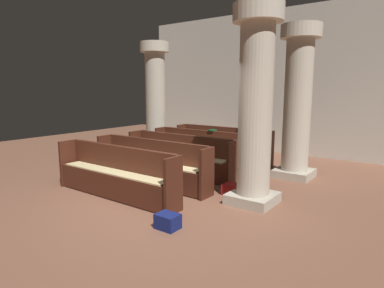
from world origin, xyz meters
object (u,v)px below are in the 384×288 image
(pew_row_3, at_px, (151,162))
(kneeler_box_red, at_px, (232,189))
(pew_row_0, at_px, (222,143))
(pew_row_1, at_px, (203,148))
(pillar_far_side, at_px, (155,97))
(pew_row_2, at_px, (180,154))
(hymn_book, at_px, (212,130))
(pew_row_4, at_px, (115,171))
(pillar_aisle_rear, at_px, (256,104))
(kneeler_box_navy, at_px, (168,221))
(lectern, at_px, (253,142))
(pillar_aisle_side, at_px, (298,100))

(pew_row_3, distance_m, kneeler_box_red, 1.85)
(pew_row_0, height_order, pew_row_1, same)
(pew_row_0, height_order, pillar_far_side, pillar_far_side)
(pew_row_2, distance_m, hymn_book, 1.28)
(pew_row_4, xyz_separation_m, pillar_aisle_rear, (2.27, 1.24, 1.28))
(pew_row_2, distance_m, pew_row_4, 1.99)
(hymn_book, distance_m, kneeler_box_red, 2.50)
(pew_row_4, xyz_separation_m, pillar_far_side, (-2.22, 3.61, 1.28))
(pew_row_3, xyz_separation_m, kneeler_box_navy, (1.75, -1.52, -0.40))
(pillar_far_side, height_order, hymn_book, pillar_far_side)
(pew_row_3, bearing_deg, kneeler_box_red, 14.55)
(pillar_far_side, height_order, kneeler_box_red, pillar_far_side)
(pew_row_1, distance_m, hymn_book, 0.53)
(pillar_aisle_rear, distance_m, lectern, 4.44)
(hymn_book, bearing_deg, pew_row_3, -94.45)
(hymn_book, height_order, kneeler_box_red, hymn_book)
(pew_row_0, distance_m, pew_row_2, 1.99)
(pew_row_0, height_order, pillar_aisle_side, pillar_aisle_side)
(pew_row_1, xyz_separation_m, pillar_aisle_side, (2.27, 0.47, 1.28))
(pillar_aisle_side, height_order, kneeler_box_navy, pillar_aisle_side)
(lectern, bearing_deg, pew_row_1, -102.10)
(pew_row_0, relative_size, pillar_far_side, 0.86)
(pew_row_0, distance_m, lectern, 1.18)
(pew_row_0, relative_size, pew_row_4, 1.00)
(pew_row_0, height_order, kneeler_box_red, pew_row_0)
(pew_row_0, bearing_deg, kneeler_box_red, -55.37)
(pillar_aisle_rear, relative_size, kneeler_box_navy, 10.31)
(pew_row_2, distance_m, pillar_aisle_side, 3.00)
(pew_row_1, bearing_deg, lectern, 77.90)
(pew_row_0, relative_size, pew_row_2, 1.00)
(pew_row_3, height_order, kneeler_box_red, pew_row_3)
(pew_row_4, bearing_deg, kneeler_box_navy, -16.68)
(pew_row_0, bearing_deg, pew_row_3, -90.00)
(pillar_aisle_rear, xyz_separation_m, kneeler_box_navy, (-0.53, -1.76, -1.69))
(pew_row_2, relative_size, pew_row_3, 1.00)
(pew_row_4, bearing_deg, pew_row_1, 90.00)
(pew_row_3, distance_m, pillar_aisle_rear, 2.62)
(kneeler_box_navy, bearing_deg, pew_row_4, 163.32)
(pew_row_0, xyz_separation_m, kneeler_box_red, (1.74, -2.53, -0.41))
(pew_row_4, xyz_separation_m, hymn_book, (0.17, 3.17, 0.47))
(lectern, distance_m, kneeler_box_navy, 5.74)
(pillar_aisle_side, bearing_deg, pew_row_1, -168.27)
(pew_row_1, xyz_separation_m, pillar_far_side, (-2.22, 0.63, 1.28))
(pew_row_4, bearing_deg, pew_row_0, 90.00)
(pew_row_1, relative_size, pew_row_2, 1.00)
(pillar_aisle_rear, bearing_deg, pew_row_1, 142.59)
(pew_row_4, height_order, kneeler_box_red, pew_row_4)
(pillar_far_side, height_order, pillar_aisle_rear, same)
(pew_row_3, relative_size, pew_row_4, 1.00)
(pillar_aisle_side, bearing_deg, lectern, 138.65)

